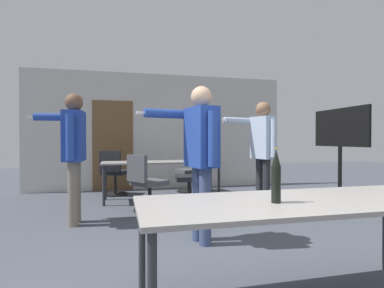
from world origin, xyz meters
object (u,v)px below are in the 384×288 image
office_chair_mid_tucked (192,172)px  office_chair_far_left (114,174)px  tv_screen (340,146)px  beer_bottle (276,177)px  person_far_watching (73,145)px  office_chair_near_pushed (194,180)px  person_right_polo (262,144)px  person_center_tall (200,148)px  office_chair_far_right (146,185)px

office_chair_mid_tucked → office_chair_far_left: bearing=76.2°
tv_screen → beer_bottle: size_ratio=4.61×
person_far_watching → office_chair_near_pushed: 2.07m
office_chair_mid_tucked → office_chair_near_pushed: size_ratio=0.96×
person_far_watching → office_chair_mid_tucked: size_ratio=1.94×
office_chair_near_pushed → beer_bottle: beer_bottle is taller
office_chair_near_pushed → person_right_polo: bearing=-115.5°
person_center_tall → beer_bottle: person_center_tall is taller
office_chair_mid_tucked → person_far_watching: bearing=117.3°
person_center_tall → office_chair_near_pushed: size_ratio=1.83×
tv_screen → person_center_tall: person_center_tall is taller
person_center_tall → office_chair_near_pushed: bearing=-24.0°
person_far_watching → office_chair_far_left: bearing=-11.5°
person_center_tall → office_chair_near_pushed: (0.36, 1.77, -0.61)m
office_chair_near_pushed → office_chair_far_right: bearing=107.5°
tv_screen → office_chair_near_pushed: bearing=-112.3°
person_right_polo → tv_screen: bearing=-116.7°
tv_screen → office_chair_mid_tucked: size_ratio=1.80×
person_right_polo → person_center_tall: person_right_polo is taller
person_far_watching → office_chair_near_pushed: bearing=-68.8°
office_chair_far_right → person_right_polo: bearing=40.9°
tv_screen → beer_bottle: bearing=-46.3°
office_chair_far_left → office_chair_near_pushed: 1.96m
office_chair_near_pushed → tv_screen: bearing=-105.4°
person_center_tall → beer_bottle: size_ratio=4.88×
person_far_watching → tv_screen: bearing=-91.5°
office_chair_near_pushed → person_center_tall: bearing=175.2°
office_chair_far_right → beer_bottle: 3.16m
office_chair_far_left → tv_screen: bearing=-10.8°
beer_bottle → office_chair_far_right: bearing=100.9°
person_right_polo → office_chair_far_left: 3.16m
beer_bottle → office_chair_far_left: bearing=103.7°
office_chair_near_pushed → beer_bottle: 3.26m
person_far_watching → office_chair_far_left: (0.49, 2.05, -0.64)m
office_chair_mid_tucked → beer_bottle: beer_bottle is taller
person_center_tall → office_chair_far_left: person_center_tall is taller
tv_screen → office_chair_mid_tucked: (-1.87, 2.41, -0.63)m
person_right_polo → office_chair_near_pushed: (-0.97, 0.62, -0.62)m
tv_screen → office_chair_mid_tucked: tv_screen is taller
tv_screen → office_chair_near_pushed: tv_screen is taller
tv_screen → office_chair_far_left: size_ratio=1.78×
person_right_polo → office_chair_far_right: 1.97m
office_chair_mid_tucked → office_chair_far_right: office_chair_mid_tucked is taller
office_chair_mid_tucked → office_chair_near_pushed: bearing=150.7°
person_right_polo → office_chair_mid_tucked: (-0.65, 2.13, -0.65)m
person_right_polo → office_chair_near_pushed: person_right_polo is taller
beer_bottle → office_chair_mid_tucked: bearing=83.2°
office_chair_far_left → office_chair_near_pushed: size_ratio=0.97×
person_center_tall → tv_screen: bearing=-83.6°
person_center_tall → office_chair_near_pushed: 1.90m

